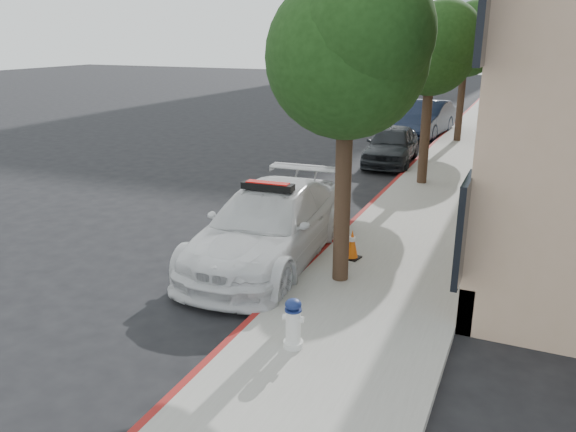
% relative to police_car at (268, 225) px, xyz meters
% --- Properties ---
extents(ground, '(120.00, 120.00, 0.00)m').
position_rel_police_car_xyz_m(ground, '(-1.10, 1.43, -0.79)').
color(ground, black).
rests_on(ground, ground).
extents(sidewalk, '(3.20, 50.00, 0.15)m').
position_rel_police_car_xyz_m(sidewalk, '(2.50, 11.43, -0.72)').
color(sidewalk, gray).
rests_on(sidewalk, ground).
extents(curb_strip, '(0.12, 50.00, 0.15)m').
position_rel_police_car_xyz_m(curb_strip, '(0.96, 11.43, -0.72)').
color(curb_strip, maroon).
rests_on(curb_strip, ground).
extents(tree_near, '(2.92, 2.82, 5.62)m').
position_rel_police_car_xyz_m(tree_near, '(1.83, -0.59, 3.48)').
color(tree_near, black).
rests_on(tree_near, sidewalk).
extents(tree_mid, '(2.77, 2.64, 5.43)m').
position_rel_police_car_xyz_m(tree_mid, '(1.83, 7.41, 3.37)').
color(tree_mid, black).
rests_on(tree_mid, sidewalk).
extents(tree_far, '(3.10, 3.00, 5.81)m').
position_rel_police_car_xyz_m(tree_far, '(1.83, 15.41, 3.59)').
color(tree_far, black).
rests_on(tree_far, sidewalk).
extents(police_car, '(2.53, 5.57, 1.73)m').
position_rel_police_car_xyz_m(police_car, '(0.00, 0.00, 0.00)').
color(police_car, white).
rests_on(police_car, ground).
extents(parked_car_mid, '(1.99, 4.29, 1.42)m').
position_rel_police_car_xyz_m(parked_car_mid, '(0.10, 10.32, -0.08)').
color(parked_car_mid, black).
rests_on(parked_car_mid, ground).
extents(parked_car_far, '(2.14, 5.09, 1.64)m').
position_rel_police_car_xyz_m(parked_car_far, '(0.10, 16.86, 0.02)').
color(parked_car_far, black).
rests_on(parked_car_far, ground).
extents(fire_hydrant, '(0.33, 0.30, 0.79)m').
position_rel_police_car_xyz_m(fire_hydrant, '(1.95, -3.21, -0.26)').
color(fire_hydrant, silver).
rests_on(fire_hydrant, sidewalk).
extents(traffic_cone, '(0.38, 0.38, 0.63)m').
position_rel_police_car_xyz_m(traffic_cone, '(1.69, 0.49, -0.33)').
color(traffic_cone, black).
rests_on(traffic_cone, sidewalk).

